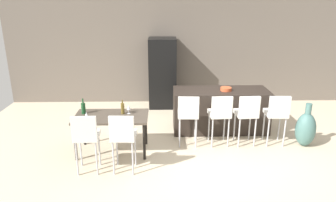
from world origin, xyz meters
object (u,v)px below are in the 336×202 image
dining_chair_near (86,134)px  wine_bottle_corner (123,108)px  bar_chair_middle (220,112)px  bar_chair_right (247,112)px  bar_chair_far (277,112)px  dining_table (111,119)px  kitchen_island (220,110)px  wine_glass_middle (129,107)px  wine_glass_left (86,115)px  bar_chair_left (188,113)px  refrigerator (163,73)px  dining_chair_far (123,134)px  floor_vase (306,129)px  wine_bottle_right (83,108)px  fruit_bowl (226,89)px

dining_chair_near → wine_bottle_corner: 1.00m
bar_chair_middle → bar_chair_right: same height
bar_chair_far → wine_bottle_corner: 3.00m
dining_table → wine_bottle_corner: wine_bottle_corner is taller
kitchen_island → bar_chair_middle: size_ratio=1.96×
kitchen_island → wine_glass_middle: bearing=-154.3°
dining_table → wine_glass_left: (-0.39, -0.28, 0.20)m
bar_chair_left → refrigerator: refrigerator is taller
bar_chair_left → dining_chair_far: size_ratio=1.00×
bar_chair_left → floor_vase: 2.36m
dining_table → wine_bottle_right: wine_bottle_right is taller
kitchen_island → wine_glass_left: bearing=-153.6°
bar_chair_left → bar_chair_right: same height
bar_chair_right → wine_bottle_corner: 2.41m
bar_chair_left → dining_table: (-1.45, -0.24, -0.03)m
bar_chair_left → dining_chair_near: bearing=-150.7°
bar_chair_middle → dining_chair_far: bearing=-151.0°
bar_chair_far → wine_bottle_right: bar_chair_far is taller
dining_chair_far → refrigerator: size_ratio=0.57×
wine_glass_left → wine_glass_middle: (0.70, 0.37, 0.00)m
bar_chair_far → refrigerator: (-2.23, 2.43, 0.22)m
wine_glass_left → fruit_bowl: 2.99m
bar_chair_right → dining_chair_near: (-2.91, -0.99, 0.00)m
fruit_bowl → floor_vase: fruit_bowl is taller
wine_glass_middle → floor_vase: (3.47, 0.09, -0.51)m
wine_bottle_corner → wine_bottle_right: bearing=178.7°
kitchen_island → dining_chair_far: (-1.93, -1.76, 0.24)m
dining_table → wine_glass_left: wine_glass_left is taller
dining_table → wine_bottle_corner: (0.20, 0.11, 0.18)m
dining_chair_far → wine_bottle_corner: 0.87m
bar_chair_middle → fruit_bowl: bearing=71.8°
fruit_bowl → floor_vase: bearing=-28.8°
kitchen_island → wine_glass_middle: 2.17m
kitchen_island → dining_table: bearing=-155.5°
refrigerator → dining_chair_far: bearing=-101.0°
bar_chair_middle → wine_glass_left: bearing=-168.1°
kitchen_island → dining_chair_far: dining_chair_far is taller
wine_bottle_right → floor_vase: bearing=0.8°
dining_table → refrigerator: (0.96, 2.67, 0.25)m
bar_chair_far → refrigerator: 3.30m
wine_glass_middle → bar_chair_left: bearing=7.4°
bar_chair_left → bar_chair_far: bearing=-0.0°
kitchen_island → bar_chair_left: 1.13m
wine_bottle_corner → wine_glass_middle: wine_bottle_corner is taller
dining_chair_far → refrigerator: refrigerator is taller
wine_glass_middle → fruit_bowl: fruit_bowl is taller
wine_glass_left → refrigerator: 3.24m
wine_glass_left → wine_bottle_corner: bearing=33.1°
refrigerator → kitchen_island: bearing=-52.5°
wine_bottle_corner → wine_glass_middle: size_ratio=1.55×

